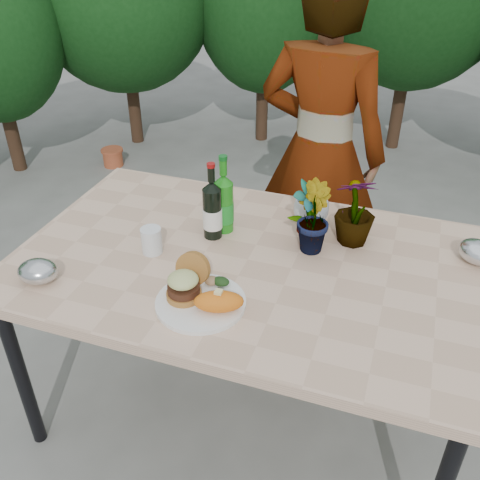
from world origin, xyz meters
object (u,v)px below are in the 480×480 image
(patio_table, at_px, (247,273))
(dinner_plate, at_px, (201,303))
(wine_bottle, at_px, (212,211))
(person, at_px, (321,153))

(patio_table, height_order, dinner_plate, dinner_plate)
(dinner_plate, relative_size, wine_bottle, 0.96)
(patio_table, relative_size, person, 0.98)
(patio_table, relative_size, dinner_plate, 5.71)
(dinner_plate, xyz_separation_m, wine_bottle, (-0.11, 0.38, 0.10))
(patio_table, distance_m, dinner_plate, 0.29)
(person, bearing_deg, dinner_plate, 88.99)
(patio_table, relative_size, wine_bottle, 5.48)
(patio_table, xyz_separation_m, wine_bottle, (-0.17, 0.10, 0.16))
(dinner_plate, bearing_deg, person, 82.82)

